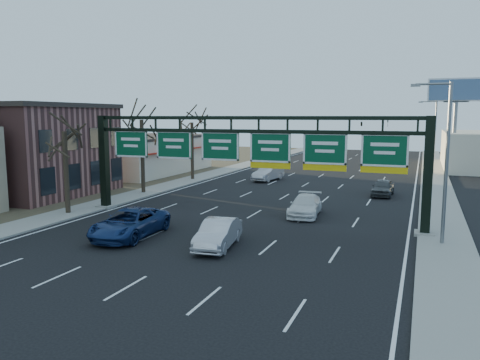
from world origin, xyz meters
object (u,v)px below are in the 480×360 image
at_px(car_blue_suv, 130,223).
at_px(car_white_wagon, 305,206).
at_px(car_silver_sedan, 218,234).
at_px(sign_gantry, 247,154).

relative_size(car_blue_suv, car_white_wagon, 1.18).
bearing_deg(car_silver_sedan, sign_gantry, 90.06).
distance_m(sign_gantry, car_blue_suv, 9.24).
height_order(sign_gantry, car_white_wagon, sign_gantry).
xyz_separation_m(sign_gantry, car_silver_sedan, (0.94, -6.98, -3.86)).
relative_size(sign_gantry, car_silver_sedan, 5.27).
bearing_deg(car_white_wagon, sign_gantry, -144.76).
height_order(car_blue_suv, car_silver_sedan, car_blue_suv).
xyz_separation_m(car_blue_suv, car_silver_sedan, (5.82, -0.13, -0.06)).
xyz_separation_m(car_blue_suv, car_white_wagon, (8.33, 9.76, -0.10)).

